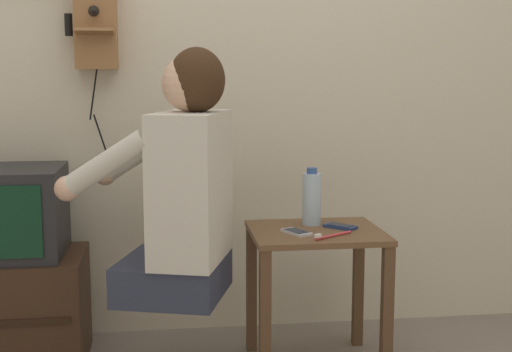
% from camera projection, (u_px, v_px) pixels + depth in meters
% --- Properties ---
extents(wall_back, '(6.80, 0.05, 2.55)m').
position_uv_depth(wall_back, '(197.00, 41.00, 3.05)').
color(wall_back, beige).
rests_on(wall_back, ground_plane).
extents(side_table, '(0.50, 0.44, 0.55)m').
position_uv_depth(side_table, '(316.00, 261.00, 2.74)').
color(side_table, brown).
rests_on(side_table, ground_plane).
extents(person, '(0.63, 0.55, 0.90)m').
position_uv_depth(person, '(183.00, 186.00, 2.54)').
color(person, '#2D3347').
rests_on(person, ground_plane).
extents(wall_phone_antique, '(0.21, 0.19, 0.82)m').
position_uv_depth(wall_phone_antique, '(95.00, 19.00, 2.90)').
color(wall_phone_antique, olive).
extents(cell_phone_held, '(0.11, 0.14, 0.01)m').
position_uv_depth(cell_phone_held, '(296.00, 232.00, 2.65)').
color(cell_phone_held, silver).
rests_on(cell_phone_held, side_table).
extents(cell_phone_spare, '(0.13, 0.13, 0.01)m').
position_uv_depth(cell_phone_spare, '(340.00, 226.00, 2.75)').
color(cell_phone_spare, navy).
rests_on(cell_phone_spare, side_table).
extents(water_bottle, '(0.07, 0.07, 0.23)m').
position_uv_depth(water_bottle, '(312.00, 198.00, 2.80)').
color(water_bottle, '#ADC6DB').
rests_on(water_bottle, side_table).
extents(toothbrush, '(0.16, 0.11, 0.02)m').
position_uv_depth(toothbrush, '(331.00, 235.00, 2.60)').
color(toothbrush, '#D83F4C').
rests_on(toothbrush, side_table).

